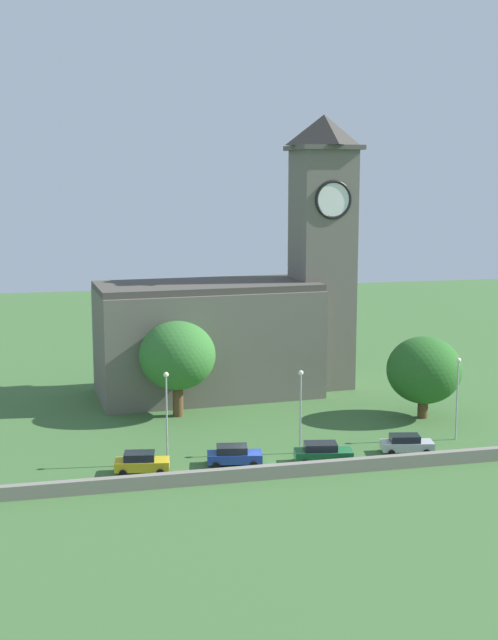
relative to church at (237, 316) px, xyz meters
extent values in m
plane|color=#3D6633|center=(-3.91, -9.90, -8.51)|extent=(200.00, 200.00, 0.00)
cube|color=#666056|center=(-3.41, -0.19, -2.71)|extent=(24.13, 12.73, 11.60)
cube|color=#47433C|center=(-3.41, -0.19, 3.44)|extent=(24.08, 11.82, 0.70)
cube|color=#666056|center=(9.84, 0.56, 4.70)|extent=(6.37, 6.37, 26.43)
cube|color=#4F4B43|center=(9.84, 0.56, 18.17)|extent=(7.39, 7.39, 0.50)
pyramid|color=#38352F|center=(9.84, 0.56, 20.08)|extent=(6.69, 6.69, 3.32)
cylinder|color=white|center=(10.02, -2.51, 12.63)|extent=(3.86, 0.34, 3.86)
torus|color=black|center=(10.02, -2.51, 12.63)|extent=(4.22, 0.58, 4.21)
cylinder|color=white|center=(12.92, 0.73, 12.63)|extent=(0.34, 3.86, 3.86)
torus|color=black|center=(12.92, 0.73, 12.63)|extent=(0.58, 4.22, 4.21)
cube|color=gray|center=(-3.91, -27.69, -7.97)|extent=(54.80, 0.70, 1.09)
cube|color=gold|center=(-13.12, -24.13, -7.80)|extent=(4.58, 2.50, 0.79)
cube|color=#1E232B|center=(-13.33, -24.09, -7.09)|extent=(2.66, 1.97, 0.63)
cylinder|color=black|center=(-11.52, -23.48, -8.20)|extent=(0.68, 0.43, 0.63)
cylinder|color=black|center=(-11.82, -25.26, -8.20)|extent=(0.68, 0.43, 0.63)
cylinder|color=black|center=(-14.43, -22.99, -8.20)|extent=(0.68, 0.43, 0.63)
cylinder|color=black|center=(-14.73, -24.77, -8.20)|extent=(0.68, 0.43, 0.63)
cube|color=#233D9E|center=(-5.49, -23.92, -7.83)|extent=(4.76, 2.60, 0.76)
cube|color=#1E232B|center=(-5.71, -23.89, -7.14)|extent=(2.77, 2.05, 0.60)
cylinder|color=black|center=(-3.82, -23.27, -8.21)|extent=(0.66, 0.43, 0.61)
cylinder|color=black|center=(-4.13, -25.10, -8.21)|extent=(0.66, 0.43, 0.61)
cylinder|color=black|center=(-6.84, -22.74, -8.21)|extent=(0.66, 0.43, 0.61)
cylinder|color=black|center=(-7.16, -24.58, -8.21)|extent=(0.66, 0.43, 0.61)
cube|color=#1E6B38|center=(1.84, -25.05, -7.80)|extent=(5.05, 2.70, 0.79)
cube|color=#1E232B|center=(1.60, -25.01, -7.10)|extent=(2.93, 2.11, 0.62)
cylinder|color=black|center=(3.61, -24.41, -8.20)|extent=(0.68, 0.45, 0.63)
cylinder|color=black|center=(3.27, -26.27, -8.20)|extent=(0.68, 0.45, 0.63)
cylinder|color=black|center=(0.40, -23.84, -8.20)|extent=(0.68, 0.45, 0.63)
cylinder|color=black|center=(0.07, -25.70, -8.20)|extent=(0.68, 0.45, 0.63)
cube|color=silver|center=(9.66, -24.28, -7.84)|extent=(4.69, 2.52, 0.74)
cube|color=#1E232B|center=(9.44, -24.24, -7.18)|extent=(2.73, 1.95, 0.59)
cylinder|color=black|center=(11.31, -23.74, -8.21)|extent=(0.64, 0.41, 0.59)
cylinder|color=black|center=(10.98, -25.41, -8.21)|extent=(0.64, 0.41, 0.59)
cylinder|color=black|center=(8.34, -23.16, -8.21)|extent=(0.64, 0.41, 0.59)
cylinder|color=black|center=(8.01, -24.83, -8.21)|extent=(0.64, 0.41, 0.59)
cylinder|color=#9EA0A5|center=(-10.87, -22.48, -4.81)|extent=(0.14, 0.14, 7.40)
sphere|color=#F4EFCC|center=(-10.87, -22.48, -0.89)|extent=(0.44, 0.44, 0.44)
cylinder|color=#9EA0A5|center=(0.67, -22.20, -5.07)|extent=(0.14, 0.14, 6.88)
sphere|color=#F4EFCC|center=(0.67, -22.20, -1.41)|extent=(0.44, 0.44, 0.44)
cylinder|color=#9EA0A5|center=(15.51, -21.70, -4.94)|extent=(0.14, 0.14, 7.14)
sphere|color=#F4EFCC|center=(15.51, -21.70, -1.16)|extent=(0.44, 0.44, 0.44)
cylinder|color=brown|center=(15.63, -14.38, -7.47)|extent=(1.03, 1.03, 2.08)
ellipsoid|color=#286023|center=(15.63, -14.38, -3.68)|extent=(7.35, 7.35, 6.62)
cylinder|color=brown|center=(-7.87, -8.29, -6.84)|extent=(1.06, 1.06, 3.34)
ellipsoid|color=#33702D|center=(-7.87, -8.29, -2.33)|extent=(7.56, 7.56, 6.80)
camera|label=1|loc=(-19.61, -89.70, 14.94)|focal=47.69mm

